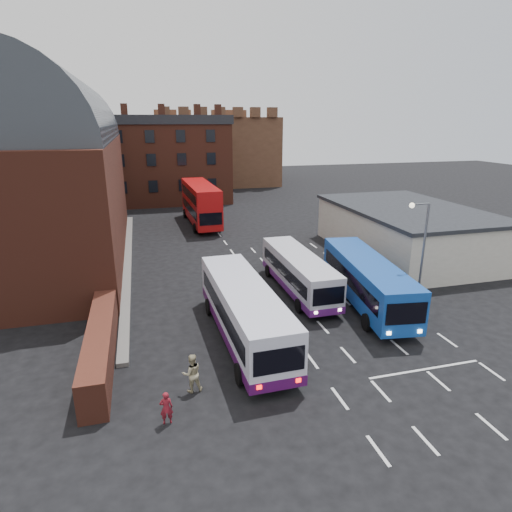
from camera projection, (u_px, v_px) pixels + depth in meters
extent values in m
plane|color=black|center=(306.00, 352.00, 22.29)|extent=(180.00, 180.00, 0.00)
cube|color=#602B1E|center=(46.00, 201.00, 36.23)|extent=(12.00, 28.00, 10.00)
cylinder|color=#1E2328|center=(37.00, 140.00, 34.71)|extent=(12.00, 26.00, 12.00)
cube|color=#602B1E|center=(101.00, 344.00, 21.32)|extent=(1.20, 10.00, 1.80)
cube|color=beige|center=(406.00, 232.00, 38.28)|extent=(10.00, 16.00, 4.00)
cube|color=#282B30|center=(408.00, 209.00, 37.64)|extent=(10.40, 16.40, 0.30)
cube|color=brown|center=(151.00, 164.00, 61.43)|extent=(22.00, 10.00, 11.00)
cube|color=brown|center=(211.00, 150.00, 82.65)|extent=(22.00, 22.00, 12.00)
cube|color=silver|center=(244.00, 309.00, 23.10)|extent=(2.86, 11.47, 2.59)
cube|color=black|center=(244.00, 306.00, 23.06)|extent=(2.89, 10.28, 0.93)
cylinder|color=black|center=(209.00, 307.00, 26.47)|extent=(0.31, 1.04, 1.04)
cylinder|color=black|center=(240.00, 374.00, 19.45)|extent=(0.31, 1.04, 1.04)
cylinder|color=black|center=(249.00, 302.00, 27.17)|extent=(0.31, 1.04, 1.04)
cylinder|color=black|center=(293.00, 365.00, 20.15)|extent=(0.31, 1.04, 1.04)
cube|color=silver|center=(299.00, 271.00, 29.65)|extent=(2.28, 9.96, 2.26)
cube|color=black|center=(299.00, 269.00, 29.61)|extent=(2.33, 8.76, 0.81)
cylinder|color=black|center=(332.00, 302.00, 27.36)|extent=(0.25, 0.91, 0.91)
cylinder|color=black|center=(296.00, 268.00, 33.52)|extent=(0.25, 0.91, 0.91)
cylinder|color=black|center=(299.00, 306.00, 26.80)|extent=(0.25, 0.91, 0.91)
cylinder|color=black|center=(268.00, 271.00, 32.96)|extent=(0.25, 0.91, 0.91)
cube|color=#1345A3|center=(367.00, 279.00, 27.60)|extent=(4.05, 11.38, 2.53)
cube|color=black|center=(367.00, 277.00, 27.55)|extent=(3.94, 10.20, 0.91)
cylinder|color=black|center=(408.00, 320.00, 24.79)|extent=(0.42, 1.04, 1.01)
cylinder|color=black|center=(362.00, 275.00, 31.87)|extent=(0.42, 1.04, 1.01)
cylinder|color=black|center=(367.00, 322.00, 24.49)|extent=(0.42, 1.04, 1.01)
cylinder|color=black|center=(329.00, 277.00, 31.57)|extent=(0.42, 1.04, 1.01)
cube|color=#B80E0F|center=(201.00, 202.00, 48.69)|extent=(3.01, 11.77, 4.15)
cube|color=black|center=(201.00, 207.00, 48.87)|extent=(3.03, 10.57, 0.96)
cylinder|color=black|center=(219.00, 227.00, 46.29)|extent=(0.33, 1.07, 1.06)
cylinder|color=black|center=(206.00, 212.00, 53.47)|extent=(0.33, 1.07, 1.06)
cylinder|color=black|center=(195.00, 228.00, 45.56)|extent=(0.33, 1.07, 1.06)
cylinder|color=black|center=(185.00, 214.00, 52.73)|extent=(0.33, 1.07, 1.06)
cylinder|color=slate|center=(422.00, 259.00, 26.05)|extent=(0.14, 0.14, 6.90)
cylinder|color=slate|center=(421.00, 204.00, 24.81)|extent=(1.21, 0.17, 0.09)
sphere|color=#FFF2CC|center=(412.00, 205.00, 24.64)|extent=(0.31, 0.31, 0.31)
imported|color=maroon|center=(166.00, 408.00, 16.88)|extent=(0.53, 0.35, 1.43)
imported|color=tan|center=(192.00, 373.00, 18.87)|extent=(0.93, 0.76, 1.80)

